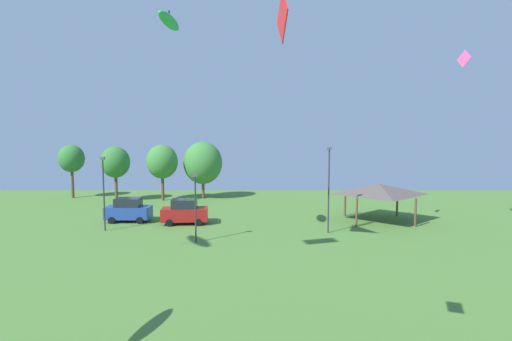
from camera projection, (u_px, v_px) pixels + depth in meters
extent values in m
cube|color=#E54C93|center=(463.00, 59.00, 32.91)|extent=(0.54, 1.40, 1.47)
cylinder|color=yellow|center=(463.00, 59.00, 32.89)|extent=(0.25, 0.08, 1.33)
cube|color=red|center=(281.00, 17.00, 10.62)|extent=(0.22, 1.40, 1.41)
cylinder|color=black|center=(281.00, 17.00, 10.60)|extent=(0.05, 0.03, 1.28)
ellipsoid|color=green|center=(168.00, 21.00, 27.33)|extent=(1.23, 3.69, 0.97)
cube|color=black|center=(168.00, 18.00, 27.31)|extent=(0.12, 0.11, 1.01)
cube|color=#234299|center=(127.00, 212.00, 37.68)|extent=(4.18, 1.79, 1.15)
cube|color=#1E232D|center=(127.00, 202.00, 37.59)|extent=(2.30, 1.64, 0.80)
cylinder|color=black|center=(139.00, 220.00, 36.85)|extent=(0.64, 0.22, 0.64)
cylinder|color=black|center=(144.00, 216.00, 38.63)|extent=(0.64, 0.22, 0.64)
cylinder|color=black|center=(110.00, 221.00, 36.84)|extent=(0.64, 0.22, 0.64)
cylinder|color=black|center=(117.00, 216.00, 38.62)|extent=(0.64, 0.22, 0.64)
cube|color=maroon|center=(184.00, 214.00, 36.77)|extent=(4.31, 2.16, 1.18)
cube|color=#1E232D|center=(183.00, 204.00, 36.68)|extent=(2.42, 1.87, 0.82)
cylinder|color=black|center=(197.00, 223.00, 36.01)|extent=(0.65, 0.27, 0.64)
cylinder|color=black|center=(199.00, 218.00, 37.84)|extent=(0.65, 0.27, 0.64)
cylinder|color=black|center=(168.00, 223.00, 35.81)|extent=(0.65, 0.27, 0.64)
cylinder|color=black|center=(171.00, 219.00, 37.64)|extent=(0.65, 0.27, 0.64)
cylinder|color=brown|center=(355.00, 212.00, 35.69)|extent=(0.20, 0.20, 2.60)
cylinder|color=brown|center=(414.00, 212.00, 35.71)|extent=(0.20, 0.20, 2.60)
cylinder|color=brown|center=(344.00, 203.00, 40.32)|extent=(0.20, 0.20, 2.60)
cylinder|color=brown|center=(396.00, 203.00, 40.33)|extent=(0.20, 0.20, 2.60)
pyramid|color=#564C47|center=(378.00, 189.00, 37.85)|extent=(6.82, 6.01, 1.00)
cylinder|color=#2D2D33|center=(103.00, 195.00, 34.05)|extent=(0.12, 0.12, 6.12)
cube|color=#4C4C51|center=(101.00, 158.00, 33.75)|extent=(0.36, 0.20, 0.24)
cylinder|color=#2D2D33|center=(194.00, 210.00, 30.41)|extent=(0.12, 0.12, 5.07)
cube|color=#4C4C51|center=(194.00, 175.00, 30.16)|extent=(0.36, 0.20, 0.24)
cylinder|color=#2D2D33|center=(328.00, 192.00, 33.32)|extent=(0.12, 0.12, 6.97)
cube|color=#4C4C51|center=(328.00, 149.00, 32.98)|extent=(0.36, 0.20, 0.24)
cylinder|color=brown|center=(71.00, 183.00, 51.56)|extent=(0.36, 0.36, 3.93)
ellipsoid|color=#337533|center=(70.00, 158.00, 51.26)|extent=(3.24, 3.24, 3.56)
cylinder|color=brown|center=(115.00, 187.00, 49.11)|extent=(0.36, 0.36, 3.53)
ellipsoid|color=#337533|center=(114.00, 162.00, 48.83)|extent=(3.50, 3.50, 3.85)
cylinder|color=brown|center=(162.00, 187.00, 49.64)|extent=(0.36, 0.36, 3.42)
ellipsoid|color=#3D7F38|center=(161.00, 162.00, 49.35)|extent=(3.84, 3.84, 4.23)
cylinder|color=brown|center=(202.00, 188.00, 51.28)|extent=(0.36, 0.36, 2.74)
ellipsoid|color=#3D7F38|center=(202.00, 163.00, 50.98)|extent=(4.94, 4.94, 5.43)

